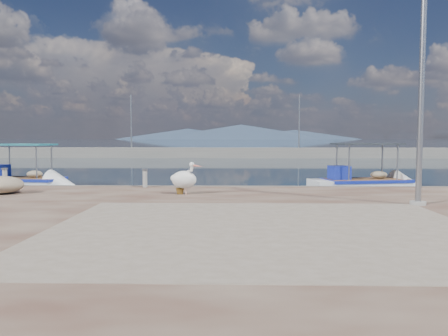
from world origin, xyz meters
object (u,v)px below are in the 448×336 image
lamp_post (421,88)px  bollard_near (145,177)px  boat_right (365,186)px  pelican (184,179)px  boat_left (22,184)px

lamp_post → bollard_near: lamp_post is taller
boat_right → pelican: size_ratio=4.77×
boat_left → boat_right: boat_right is taller
boat_left → boat_right: size_ratio=0.97×
lamp_post → bollard_near: (-8.66, 4.19, -2.91)m
boat_left → bollard_near: size_ratio=7.46×
boat_right → pelican: bearing=-155.3°
pelican → lamp_post: lamp_post is taller
boat_right → lamp_post: lamp_post is taller
boat_right → lamp_post: (-0.76, -7.60, 3.60)m
boat_left → pelican: 10.35m
pelican → bollard_near: 2.73m
bollard_near → pelican: bearing=-49.6°
lamp_post → boat_left: bearing=152.4°
boat_left → boat_right: bearing=6.3°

